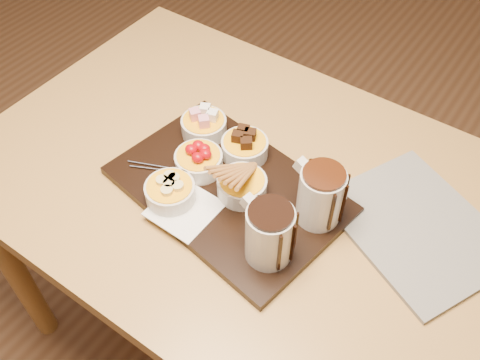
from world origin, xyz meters
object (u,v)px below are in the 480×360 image
Objects in this scene: pitcher_dark_chocolate at (269,234)px; newspaper at (417,227)px; dining_table at (250,209)px; serving_board at (228,190)px; bowl_strawberries at (199,162)px; pitcher_milk_chocolate at (320,196)px.

newspaper is (0.20, 0.22, -0.07)m from pitcher_dark_chocolate.
dining_table is 3.75× the size of newspaper.
serving_board is 0.38m from newspaper.
bowl_strawberries is 0.45m from newspaper.
pitcher_dark_chocolate is 1.00× the size of pitcher_milk_chocolate.
pitcher_milk_chocolate is at bearing 21.80° from serving_board.
dining_table is 0.24m from pitcher_milk_chocolate.
newspaper is (0.33, 0.08, 0.10)m from dining_table.
dining_table is at bearing -175.71° from pitcher_milk_chocolate.
pitcher_dark_chocolate is at bearing -94.40° from pitcher_milk_chocolate.
serving_board is 4.60× the size of bowl_strawberries.
bowl_strawberries is at bearing -176.42° from serving_board.
pitcher_milk_chocolate reaches higher than bowl_strawberries.
serving_board is 0.08m from bowl_strawberries.
dining_table is 10.17× the size of pitcher_milk_chocolate.
pitcher_dark_chocolate is at bearing -19.98° from serving_board.
pitcher_milk_chocolate is 0.21m from newspaper.
serving_board is 3.90× the size of pitcher_dark_chocolate.
newspaper is (0.17, 0.10, -0.07)m from pitcher_milk_chocolate.
pitcher_milk_chocolate is (0.16, -0.01, 0.18)m from dining_table.
bowl_strawberries is (-0.10, -0.05, 0.14)m from dining_table.
pitcher_milk_chocolate is at bearing -4.93° from dining_table.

